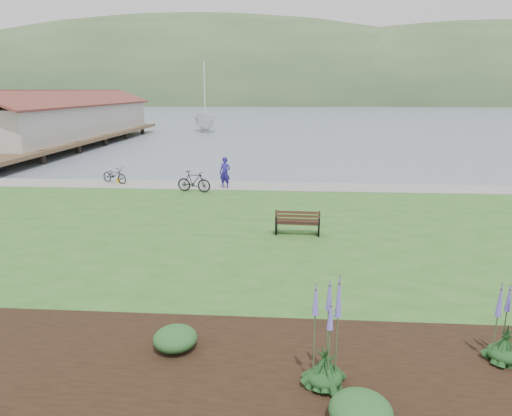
{
  "coord_description": "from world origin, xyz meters",
  "views": [
    {
      "loc": [
        2.04,
        -16.9,
        5.4
      ],
      "look_at": [
        0.89,
        -1.15,
        1.3
      ],
      "focal_mm": 32.0,
      "sensor_mm": 36.0,
      "label": 1
    }
  ],
  "objects_px": {
    "park_bench": "(298,222)",
    "person": "(225,170)",
    "sailboat": "(206,132)",
    "bicycle_a": "(114,175)"
  },
  "relations": [
    {
      "from": "park_bench",
      "to": "person",
      "type": "relative_size",
      "value": 0.82
    },
    {
      "from": "person",
      "to": "sailboat",
      "type": "xyz_separation_m",
      "value": [
        -7.91,
        37.8,
        -1.37
      ]
    },
    {
      "from": "person",
      "to": "sailboat",
      "type": "relative_size",
      "value": 0.07
    },
    {
      "from": "person",
      "to": "sailboat",
      "type": "height_order",
      "value": "sailboat"
    },
    {
      "from": "park_bench",
      "to": "person",
      "type": "bearing_deg",
      "value": 117.88
    },
    {
      "from": "bicycle_a",
      "to": "sailboat",
      "type": "xyz_separation_m",
      "value": [
        -1.64,
        36.89,
        -0.86
      ]
    },
    {
      "from": "park_bench",
      "to": "sailboat",
      "type": "bearing_deg",
      "value": 106.68
    },
    {
      "from": "person",
      "to": "sailboat",
      "type": "distance_m",
      "value": 38.65
    },
    {
      "from": "person",
      "to": "bicycle_a",
      "type": "xyz_separation_m",
      "value": [
        -6.27,
        0.92,
        -0.51
      ]
    },
    {
      "from": "bicycle_a",
      "to": "person",
      "type": "bearing_deg",
      "value": -71.07
    }
  ]
}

